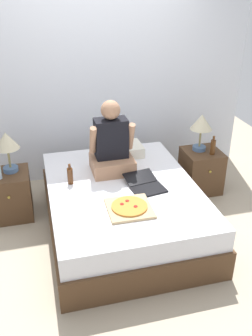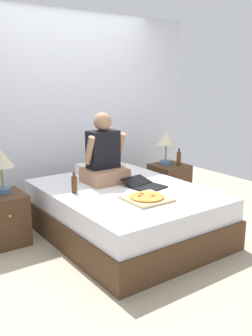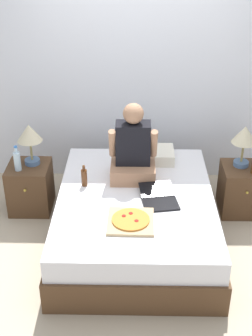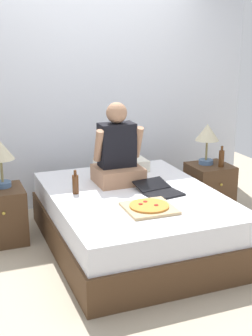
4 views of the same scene
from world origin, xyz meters
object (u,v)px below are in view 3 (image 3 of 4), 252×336
water_bottle (17,160)px  lamp_on_left_nightstand (29,136)px  nightstand_left (30,187)px  bed (135,218)px  lamp_on_right_nightstand (244,137)px  nightstand_right (241,189)px  person_seated (133,151)px  beer_bottle_on_bed (84,177)px  laptop (159,199)px  pizza_box (131,221)px

water_bottle → lamp_on_left_nightstand: bearing=49.4°
nightstand_left → water_bottle: (-0.08, -0.09, 0.37)m
bed → nightstand_left: (-1.13, 0.55, 0.01)m
nightstand_left → water_bottle: 0.39m
lamp_on_right_nightstand → nightstand_left: bearing=-178.7°
lamp_on_left_nightstand → nightstand_right: bearing=-1.3°
person_seated → water_bottle: bearing=175.1°
water_bottle → lamp_on_right_nightstand: lamp_on_right_nightstand is taller
beer_bottle_on_bed → person_seated: bearing=21.0°
nightstand_right → person_seated: (-1.16, -0.19, 0.55)m
laptop → water_bottle: bearing=159.1°
person_seated → pizza_box: bearing=-91.0°
nightstand_left → lamp_on_right_nightstand: 2.32m
nightstand_right → lamp_on_right_nightstand: (-0.03, 0.05, 0.59)m
lamp_on_right_nightstand → person_seated: 1.16m
bed → nightstand_left: bearing=154.2°
nightstand_right → laptop: laptop is taller
nightstand_left → laptop: 1.52m
nightstand_left → beer_bottle_on_bed: (0.63, -0.37, 0.35)m
lamp_on_left_nightstand → pizza_box: bearing=-44.4°
bed → water_bottle: 1.35m
nightstand_right → person_seated: person_seated is taller
person_seated → nightstand_right: bearing=9.3°
pizza_box → laptop: bearing=52.8°
nightstand_left → beer_bottle_on_bed: size_ratio=2.39×
lamp_on_right_nightstand → beer_bottle_on_bed: lamp_on_right_nightstand is taller
bed → laptop: bearing=-22.3°
nightstand_left → lamp_on_right_nightstand: lamp_on_right_nightstand is taller
laptop → beer_bottle_on_bed: 0.77m
bed → nightstand_left: 1.26m
beer_bottle_on_bed → bed: bearing=-19.3°
lamp_on_right_nightstand → beer_bottle_on_bed: (-1.61, -0.42, -0.24)m
lamp_on_right_nightstand → pizza_box: (-1.15, -1.03, -0.31)m
lamp_on_right_nightstand → person_seated: size_ratio=0.58×
water_bottle → person_seated: bearing=-4.9°
person_seated → lamp_on_left_nightstand: bearing=167.2°
nightstand_left → pizza_box: 1.49m
nightstand_left → person_seated: person_seated is taller
bed → person_seated: person_seated is taller
water_bottle → laptop: size_ratio=0.60×
nightstand_left → nightstand_right: bearing=0.0°
pizza_box → beer_bottle_on_bed: (-0.46, 0.61, 0.07)m
pizza_box → beer_bottle_on_bed: bearing=127.0°
nightstand_left → bed: bearing=-25.8°
nightstand_left → lamp_on_right_nightstand: size_ratio=1.17×
lamp_on_left_nightstand → nightstand_left: bearing=-128.6°
laptop → beer_bottle_on_bed: (-0.72, 0.26, 0.07)m
laptop → beer_bottle_on_bed: size_ratio=2.10×
laptop → bed: bearing=157.7°
lamp_on_left_nightstand → laptop: lamp_on_left_nightstand is taller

